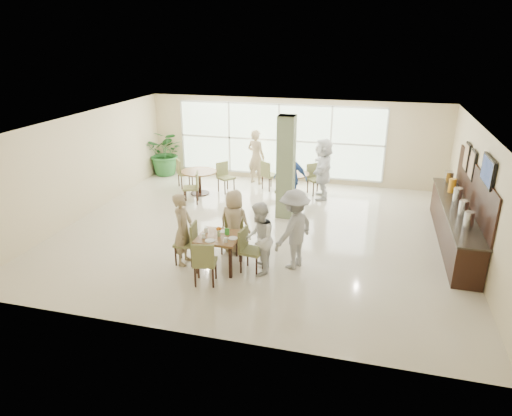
% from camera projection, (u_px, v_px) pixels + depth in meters
% --- Properties ---
extents(ground, '(10.00, 10.00, 0.00)m').
position_uv_depth(ground, '(260.00, 231.00, 11.78)').
color(ground, beige).
rests_on(ground, ground).
extents(room_shell, '(10.00, 10.00, 10.00)m').
position_uv_depth(room_shell, '(261.00, 167.00, 11.17)').
color(room_shell, white).
rests_on(room_shell, ground).
extents(window_bank, '(7.00, 0.04, 7.00)m').
position_uv_depth(window_bank, '(279.00, 140.00, 15.42)').
color(window_bank, silver).
rests_on(window_bank, ground).
extents(column, '(0.45, 0.45, 2.80)m').
position_uv_depth(column, '(286.00, 168.00, 12.27)').
color(column, '#6F8059').
rests_on(column, ground).
extents(main_table, '(0.87, 0.87, 0.75)m').
position_uv_depth(main_table, '(219.00, 240.00, 9.71)').
color(main_table, brown).
rests_on(main_table, ground).
extents(round_table_left, '(1.11, 1.11, 0.75)m').
position_uv_depth(round_table_left, '(199.00, 176.00, 14.34)').
color(round_table_left, brown).
rests_on(round_table_left, ground).
extents(round_table_right, '(1.03, 1.03, 0.75)m').
position_uv_depth(round_table_right, '(292.00, 179.00, 14.12)').
color(round_table_right, brown).
rests_on(round_table_right, ground).
extents(chairs_main_table, '(2.02, 1.97, 0.95)m').
position_uv_depth(chairs_main_table, '(219.00, 247.00, 9.81)').
color(chairs_main_table, olive).
rests_on(chairs_main_table, ground).
extents(chairs_table_left, '(2.09, 1.98, 0.95)m').
position_uv_depth(chairs_table_left, '(201.00, 179.00, 14.38)').
color(chairs_table_left, olive).
rests_on(chairs_table_left, ground).
extents(chairs_table_right, '(2.13, 1.97, 0.95)m').
position_uv_depth(chairs_table_right, '(290.00, 181.00, 14.17)').
color(chairs_table_right, olive).
rests_on(chairs_table_right, ground).
extents(tabletop_clutter, '(0.80, 0.73, 0.21)m').
position_uv_depth(tabletop_clutter, '(218.00, 234.00, 9.62)').
color(tabletop_clutter, white).
rests_on(tabletop_clutter, main_table).
extents(buffet_counter, '(0.64, 4.70, 1.95)m').
position_uv_depth(buffet_counter, '(455.00, 222.00, 10.92)').
color(buffet_counter, black).
rests_on(buffet_counter, ground).
extents(wall_tv, '(0.06, 1.00, 0.58)m').
position_uv_depth(wall_tv, '(488.00, 171.00, 9.29)').
color(wall_tv, black).
rests_on(wall_tv, ground).
extents(framed_art_a, '(0.05, 0.55, 0.70)m').
position_uv_depth(framed_art_a, '(472.00, 165.00, 10.84)').
color(framed_art_a, black).
rests_on(framed_art_a, ground).
extents(framed_art_b, '(0.05, 0.55, 0.70)m').
position_uv_depth(framed_art_b, '(467.00, 157.00, 11.56)').
color(framed_art_b, black).
rests_on(framed_art_b, ground).
extents(potted_plant, '(1.47, 1.47, 1.63)m').
position_uv_depth(potted_plant, '(166.00, 153.00, 16.24)').
color(potted_plant, '#2A6A2E').
rests_on(potted_plant, ground).
extents(teen_left, '(0.40, 0.60, 1.62)m').
position_uv_depth(teen_left, '(183.00, 229.00, 9.87)').
color(teen_left, tan).
rests_on(teen_left, ground).
extents(teen_far, '(0.79, 0.51, 1.50)m').
position_uv_depth(teen_far, '(234.00, 221.00, 10.42)').
color(teen_far, tan).
rests_on(teen_far, ground).
extents(teen_right, '(0.71, 0.85, 1.57)m').
position_uv_depth(teen_right, '(259.00, 239.00, 9.46)').
color(teen_right, white).
rests_on(teen_right, ground).
extents(teen_standing, '(1.09, 1.31, 1.76)m').
position_uv_depth(teen_standing, '(294.00, 229.00, 9.68)').
color(teen_standing, '#9F9FA1').
rests_on(teen_standing, ground).
extents(adult_a, '(1.00, 0.59, 1.68)m').
position_uv_depth(adult_a, '(290.00, 179.00, 13.21)').
color(adult_a, '#3B62B2').
rests_on(adult_a, ground).
extents(adult_b, '(0.92, 1.80, 1.87)m').
position_uv_depth(adult_b, '(323.00, 169.00, 13.85)').
color(adult_b, white).
rests_on(adult_b, ground).
extents(adult_standing, '(0.79, 0.66, 1.84)m').
position_uv_depth(adult_standing, '(256.00, 157.00, 15.26)').
color(adult_standing, tan).
rests_on(adult_standing, ground).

